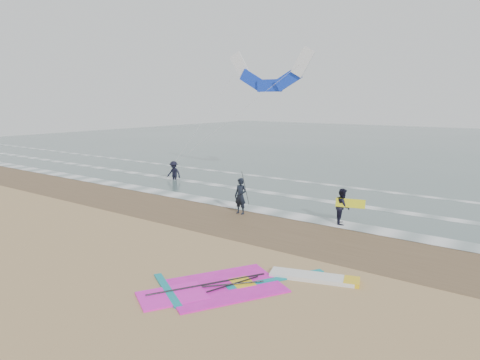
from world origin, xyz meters
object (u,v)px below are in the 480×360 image
Objects in this scene: surf_kite at (269,75)px; person_walking at (343,206)px; person_standing at (240,196)px; windsurf_rig at (248,284)px; person_wading at (174,168)px.

person_walking is at bearing -40.76° from surf_kite.
person_standing is at bearing 82.72° from person_walking.
person_walking is 13.28m from surf_kite.
person_standing reaches higher than person_walking.
surf_kite is (-9.08, 15.55, 7.30)m from windsurf_rig.
windsurf_rig is at bearing 159.98° from person_walking.
person_walking is (-0.31, 7.99, 0.80)m from windsurf_rig.
surf_kite is (5.24, 4.23, 6.47)m from person_wading.
windsurf_rig is at bearing -59.71° from surf_kite.
person_walking is 14.41m from person_wading.
person_wading is at bearing 154.50° from person_standing.
person_walking is at bearing 16.18° from person_standing.
person_walking is 0.96× the size of person_wading.
surf_kite is at bearing 120.29° from windsurf_rig.
person_standing is 0.21× the size of surf_kite.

